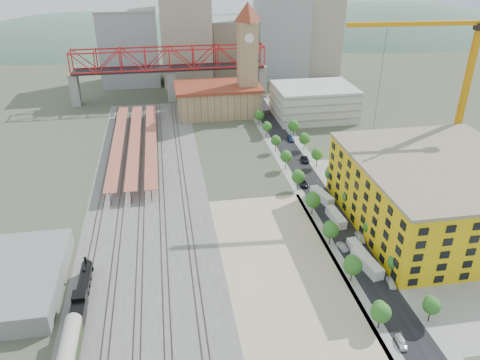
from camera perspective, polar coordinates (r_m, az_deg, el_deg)
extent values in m
plane|color=#474C38|center=(142.55, 3.51, -2.48)|extent=(400.00, 400.00, 0.00)
cube|color=#605E59|center=(154.99, -11.05, -0.37)|extent=(36.00, 165.00, 0.06)
cube|color=tan|center=(116.26, 5.04, -10.27)|extent=(28.00, 67.00, 0.06)
cube|color=black|center=(159.19, 7.94, 0.67)|extent=(12.00, 170.00, 0.06)
cube|color=gray|center=(157.72, 6.03, 0.52)|extent=(3.00, 170.00, 0.04)
cube|color=gray|center=(160.84, 9.81, 0.82)|extent=(3.00, 170.00, 0.04)
cube|color=gray|center=(143.40, 23.25, -4.70)|extent=(50.00, 90.00, 0.06)
cube|color=#382B23|center=(156.27, -16.44, -0.74)|extent=(0.12, 160.00, 0.18)
cube|color=#382B23|center=(156.08, -15.92, -0.70)|extent=(0.12, 160.00, 0.18)
cube|color=#382B23|center=(155.56, -14.25, -0.57)|extent=(0.12, 160.00, 0.18)
cube|color=#382B23|center=(155.42, -13.73, -0.53)|extent=(0.12, 160.00, 0.18)
cube|color=#382B23|center=(155.08, -12.05, -0.40)|extent=(0.12, 160.00, 0.18)
cube|color=#382B23|center=(155.00, -11.52, -0.36)|extent=(0.12, 160.00, 0.18)
cube|color=#382B23|center=(154.83, -9.84, -0.23)|extent=(0.12, 160.00, 0.18)
cube|color=#382B23|center=(154.80, -9.31, -0.19)|extent=(0.12, 160.00, 0.18)
cube|color=#382B23|center=(154.83, -7.26, -0.03)|extent=(0.12, 160.00, 0.18)
cube|color=#382B23|center=(154.87, -6.73, 0.01)|extent=(0.12, 160.00, 0.18)
cube|color=#BB5548|center=(179.10, -14.65, 4.53)|extent=(4.00, 80.00, 0.25)
cylinder|color=black|center=(179.86, -14.57, 3.94)|extent=(0.24, 0.24, 4.00)
cube|color=#BB5548|center=(178.61, -12.73, 4.69)|extent=(4.00, 80.00, 0.25)
cylinder|color=black|center=(179.37, -12.67, 4.10)|extent=(0.24, 0.24, 4.00)
cube|color=#BB5548|center=(178.31, -10.81, 4.85)|extent=(4.00, 80.00, 0.25)
cylinder|color=black|center=(179.07, -10.75, 4.26)|extent=(0.24, 0.24, 4.00)
cube|color=tan|center=(213.74, -2.70, 9.67)|extent=(36.00, 22.00, 12.00)
cube|color=maroon|center=(211.86, -2.74, 11.35)|extent=(38.00, 24.00, 1.20)
cube|color=tan|center=(209.91, 0.90, 13.34)|extent=(8.00, 8.00, 40.00)
pyramid|color=maroon|center=(204.94, 0.97, 20.96)|extent=(12.00, 12.00, 8.00)
cylinder|color=white|center=(203.00, 1.15, 16.90)|extent=(4.00, 0.30, 4.00)
cube|color=silver|center=(210.98, 8.98, 9.41)|extent=(34.00, 26.00, 14.00)
cube|color=gray|center=(237.48, -19.47, 10.35)|extent=(4.00, 6.00, 15.00)
cube|color=gray|center=(239.08, 2.66, 11.97)|extent=(4.00, 6.00, 15.00)
cube|color=gray|center=(234.00, -8.40, 11.37)|extent=(4.00, 6.00, 15.00)
cube|color=black|center=(231.96, -8.53, 13.26)|extent=(90.00, 9.00, 1.00)
cube|color=gold|center=(137.62, 22.87, -1.67)|extent=(44.00, 50.00, 18.00)
cube|color=gray|center=(133.66, 23.59, 1.86)|extent=(44.60, 50.60, 0.80)
cube|color=gray|center=(118.98, -26.07, -10.95)|extent=(22.00, 32.00, 5.00)
cube|color=#9EA0A3|center=(265.81, -13.33, 15.41)|extent=(30.00, 25.00, 38.00)
cube|color=#B2A58C|center=(259.53, -6.64, 17.24)|extent=(26.00, 22.00, 52.00)
cube|color=gray|center=(279.00, -0.97, 15.81)|extent=(24.00, 24.00, 30.00)
cube|color=#9EA0A3|center=(271.86, 5.07, 18.62)|extent=(28.00, 22.00, 60.00)
cube|color=#B2A58C|center=(284.70, 9.65, 17.12)|extent=(22.00, 20.00, 44.00)
cube|color=brown|center=(287.43, -4.15, 15.68)|extent=(20.00, 20.00, 26.00)
ellipsoid|color=#4C6B59|center=(407.94, -16.28, 6.33)|extent=(396.00, 216.00, 180.00)
ellipsoid|color=#4C6B59|center=(419.37, 0.64, 4.50)|extent=(484.00, 264.00, 220.00)
ellipsoid|color=#4C6B59|center=(447.45, 16.11, 7.92)|extent=(418.00, 228.00, 190.00)
cylinder|color=black|center=(113.01, -18.49, -11.55)|extent=(2.55, 12.22, 2.55)
cube|color=black|center=(107.83, -18.94, -13.65)|extent=(2.85, 3.06, 3.26)
cylinder|color=black|center=(115.94, -18.32, -9.28)|extent=(0.71, 0.71, 1.63)
sphere|color=black|center=(113.81, -18.47, -10.39)|extent=(1.02, 1.02, 1.02)
cone|color=black|center=(119.35, -17.98, -10.06)|extent=(2.65, 1.63, 2.65)
cube|color=black|center=(104.84, -19.22, -15.53)|extent=(2.85, 6.11, 2.85)
cylinder|color=#ADA899|center=(95.07, -20.40, -19.35)|extent=(3.16, 18.33, 3.16)
cube|color=orange|center=(164.35, 25.39, 7.99)|extent=(1.67, 1.67, 47.07)
cube|color=black|center=(159.03, 27.20, 16.32)|extent=(2.61, 2.61, 2.09)
cube|color=orange|center=(149.40, 20.53, 17.41)|extent=(39.74, 3.94, 1.26)
cube|color=silver|center=(118.03, 15.22, -9.77)|extent=(4.45, 10.74, 2.85)
cube|color=silver|center=(121.81, 14.26, -8.44)|extent=(3.09, 9.36, 2.52)
cube|color=silver|center=(134.20, 11.62, -4.47)|extent=(3.00, 9.55, 2.58)
cube|color=silver|center=(144.01, 9.96, -1.94)|extent=(4.83, 10.11, 2.68)
imported|color=silver|center=(101.62, 19.09, -18.20)|extent=(2.12, 4.15, 1.35)
imported|color=gray|center=(123.52, 12.35, -7.98)|extent=(2.08, 4.22, 1.33)
imported|color=black|center=(151.73, 7.68, -0.39)|extent=(2.74, 5.77, 1.59)
imported|color=navy|center=(171.10, 5.54, 3.03)|extent=(2.27, 4.97, 1.41)
imported|color=white|center=(114.86, 17.95, -11.86)|extent=(2.21, 4.25, 1.38)
imported|color=#9B9AA0|center=(127.85, 14.41, -6.83)|extent=(2.33, 5.07, 1.61)
imported|color=black|center=(168.38, 7.95, 2.48)|extent=(3.03, 5.56, 1.48)
imported|color=navy|center=(185.51, 6.21, 5.00)|extent=(2.12, 5.14, 1.49)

